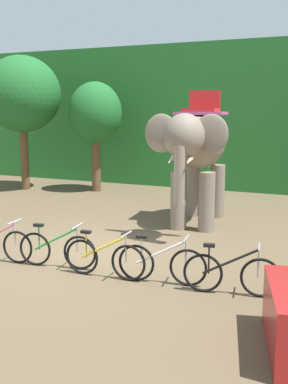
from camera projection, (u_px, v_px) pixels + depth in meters
name	position (u px, v px, depth m)	size (l,w,h in m)	color
ground_plane	(89.00, 251.00, 10.88)	(80.00, 80.00, 0.00)	brown
foliage_hedge	(228.00, 116.00, 21.54)	(36.00, 6.00, 5.89)	#28702D
tree_far_right	(22.00, 95.00, 18.80)	(3.09, 3.09, 5.36)	brown
tree_center_right	(95.00, 114.00, 18.51)	(2.09, 2.09, 4.32)	brown
elephant	(198.00, 147.00, 12.99)	(2.11, 4.21, 3.78)	gray
bike_green	(57.00, 249.00, 9.71)	(1.70, 0.52, 0.92)	black
bike_yellow	(104.00, 258.00, 9.13)	(1.71, 0.52, 0.92)	black
bike_white	(162.00, 264.00, 8.81)	(1.70, 0.52, 0.92)	black
bike_black	(231.00, 274.00, 8.27)	(1.69, 0.52, 0.92)	black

